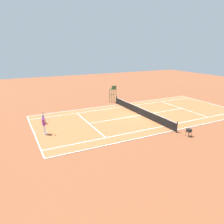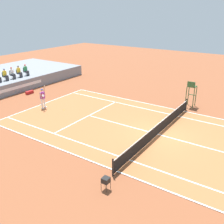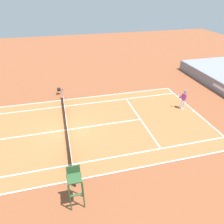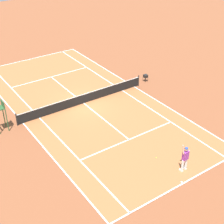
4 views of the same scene
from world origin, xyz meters
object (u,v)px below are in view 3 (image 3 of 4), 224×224
(ball_hopper, at_px, (59,89))
(tennis_ball, at_px, (167,114))
(tennis_player, at_px, (183,99))
(umpire_chair, at_px, (75,182))

(ball_hopper, bearing_deg, tennis_ball, 54.11)
(tennis_player, distance_m, umpire_chair, 13.56)
(umpire_chair, xyz_separation_m, ball_hopper, (-14.11, -0.34, -0.98))
(umpire_chair, bearing_deg, tennis_ball, 128.71)
(tennis_player, relative_size, tennis_ball, 30.63)
(ball_hopper, bearing_deg, tennis_player, 61.30)
(tennis_player, relative_size, umpire_chair, 0.85)
(tennis_ball, distance_m, ball_hopper, 11.66)
(tennis_player, height_order, ball_hopper, tennis_player)
(ball_hopper, bearing_deg, umpire_chair, 1.39)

